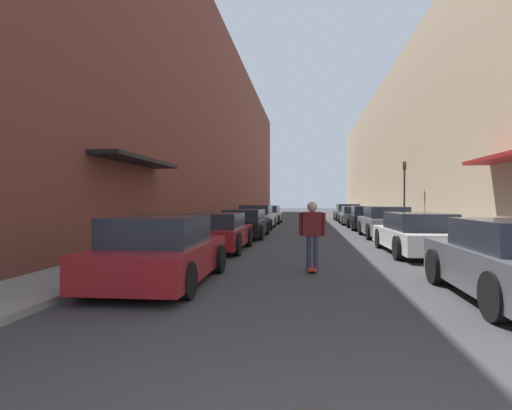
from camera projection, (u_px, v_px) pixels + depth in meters
The scene contains 17 objects.
ground at pixel (310, 226), 25.69m from camera, with size 134.93×134.93×0.00m, color #38383A.
curb_strip_left at pixel (247, 220), 32.40m from camera, with size 1.80×61.33×0.12m.
curb_strip_right at pixel (375, 221), 31.14m from camera, with size 1.80×61.33×0.12m.
building_row_left at pixel (212, 135), 32.69m from camera, with size 4.90×61.33×14.06m.
building_row_right at pixel (414, 148), 30.72m from camera, with size 4.90×61.33×11.49m.
parked_car_left_0 at pixel (161, 251), 7.82m from camera, with size 1.96×4.00×1.32m.
parked_car_left_1 at pixel (216, 232), 13.04m from camera, with size 1.99×3.91×1.22m.
parked_car_left_2 at pixel (245, 224), 17.95m from camera, with size 1.93×4.70×1.24m.
parked_car_left_3 at pixel (256, 217), 23.46m from camera, with size 2.05×4.05×1.39m.
parked_car_left_4 at pixel (267, 215), 29.15m from camera, with size 2.00×4.45×1.29m.
parked_car_right_1 at pixel (417, 234), 12.16m from camera, with size 1.90×4.63×1.26m.
parked_car_right_2 at pixel (385, 223), 17.67m from camera, with size 1.97×4.05×1.38m.
parked_car_right_3 at pixel (366, 218), 22.67m from camera, with size 1.90×4.11×1.34m.
parked_car_right_4 at pixel (355, 216), 27.59m from camera, with size 2.09×4.24×1.25m.
parked_car_right_5 at pixel (347, 213), 33.14m from camera, with size 2.09×4.07×1.38m.
skateboarder at pixel (312, 229), 9.19m from camera, with size 0.61×0.78×1.60m.
traffic_light at pixel (404, 187), 21.71m from camera, with size 0.16×0.22×3.65m.
Camera 1 is at (-0.27, -1.38, 1.62)m, focal length 28.00 mm.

